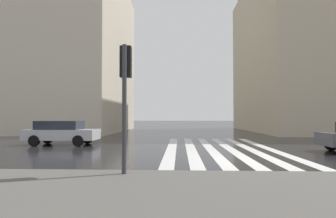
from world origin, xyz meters
The scene contains 5 objects.
ground_plane centered at (0.00, 0.00, 0.00)m, with size 220.00×220.00×0.00m, color black.
zebra_crossing centered at (4.00, 0.63, 0.00)m, with size 13.00×5.50×0.01m.
haussmann_block_mid centered at (20.94, 21.71, 10.22)m, with size 16.88×25.01×20.87m.
traffic_signal_post centered at (-3.43, 4.17, 2.62)m, with size 0.44×0.30×3.42m.
car_silver centered at (5.50, 9.65, 0.76)m, with size 1.85×4.10×1.41m.
Camera 1 is at (-11.04, 2.70, 1.65)m, focal length 30.57 mm.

